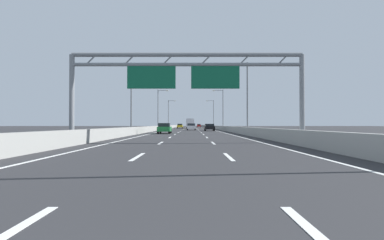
# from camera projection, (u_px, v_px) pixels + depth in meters

# --- Properties ---
(ground_plane) EXTENTS (260.00, 260.00, 0.00)m
(ground_plane) POSITION_uv_depth(u_px,v_px,m) (191.00, 128.00, 99.82)
(ground_plane) COLOR #2D2D30
(lane_dash_left_1) EXTENTS (0.16, 3.00, 0.01)m
(lane_dash_left_1) POSITION_uv_depth(u_px,v_px,m) (138.00, 157.00, 12.33)
(lane_dash_left_1) COLOR white
(lane_dash_left_1) RESTS_ON ground_plane
(lane_dash_left_2) EXTENTS (0.16, 3.00, 0.01)m
(lane_dash_left_2) POSITION_uv_depth(u_px,v_px,m) (161.00, 143.00, 21.33)
(lane_dash_left_2) COLOR white
(lane_dash_left_2) RESTS_ON ground_plane
(lane_dash_left_3) EXTENTS (0.16, 3.00, 0.01)m
(lane_dash_left_3) POSITION_uv_depth(u_px,v_px,m) (170.00, 137.00, 30.33)
(lane_dash_left_3) COLOR white
(lane_dash_left_3) RESTS_ON ground_plane
(lane_dash_left_4) EXTENTS (0.16, 3.00, 0.01)m
(lane_dash_left_4) POSITION_uv_depth(u_px,v_px,m) (175.00, 134.00, 39.33)
(lane_dash_left_4) COLOR white
(lane_dash_left_4) RESTS_ON ground_plane
(lane_dash_left_5) EXTENTS (0.16, 3.00, 0.01)m
(lane_dash_left_5) POSITION_uv_depth(u_px,v_px,m) (178.00, 133.00, 48.33)
(lane_dash_left_5) COLOR white
(lane_dash_left_5) RESTS_ON ground_plane
(lane_dash_left_6) EXTENTS (0.16, 3.00, 0.01)m
(lane_dash_left_6) POSITION_uv_depth(u_px,v_px,m) (181.00, 131.00, 57.33)
(lane_dash_left_6) COLOR white
(lane_dash_left_6) RESTS_ON ground_plane
(lane_dash_left_7) EXTENTS (0.16, 3.00, 0.01)m
(lane_dash_left_7) POSITION_uv_depth(u_px,v_px,m) (182.00, 130.00, 66.33)
(lane_dash_left_7) COLOR white
(lane_dash_left_7) RESTS_ON ground_plane
(lane_dash_left_8) EXTENTS (0.16, 3.00, 0.01)m
(lane_dash_left_8) POSITION_uv_depth(u_px,v_px,m) (183.00, 130.00, 75.33)
(lane_dash_left_8) COLOR white
(lane_dash_left_8) RESTS_ON ground_plane
(lane_dash_left_9) EXTENTS (0.16, 3.00, 0.01)m
(lane_dash_left_9) POSITION_uv_depth(u_px,v_px,m) (184.00, 129.00, 84.32)
(lane_dash_left_9) COLOR white
(lane_dash_left_9) RESTS_ON ground_plane
(lane_dash_left_10) EXTENTS (0.16, 3.00, 0.01)m
(lane_dash_left_10) POSITION_uv_depth(u_px,v_px,m) (185.00, 129.00, 93.32)
(lane_dash_left_10) COLOR white
(lane_dash_left_10) RESTS_ON ground_plane
(lane_dash_left_11) EXTENTS (0.16, 3.00, 0.01)m
(lane_dash_left_11) POSITION_uv_depth(u_px,v_px,m) (186.00, 128.00, 102.32)
(lane_dash_left_11) COLOR white
(lane_dash_left_11) RESTS_ON ground_plane
(lane_dash_left_12) EXTENTS (0.16, 3.00, 0.01)m
(lane_dash_left_12) POSITION_uv_depth(u_px,v_px,m) (186.00, 128.00, 111.32)
(lane_dash_left_12) COLOR white
(lane_dash_left_12) RESTS_ON ground_plane
(lane_dash_left_13) EXTENTS (0.16, 3.00, 0.01)m
(lane_dash_left_13) POSITION_uv_depth(u_px,v_px,m) (187.00, 128.00, 120.32)
(lane_dash_left_13) COLOR white
(lane_dash_left_13) RESTS_ON ground_plane
(lane_dash_left_14) EXTENTS (0.16, 3.00, 0.01)m
(lane_dash_left_14) POSITION_uv_depth(u_px,v_px,m) (187.00, 127.00, 129.32)
(lane_dash_left_14) COLOR white
(lane_dash_left_14) RESTS_ON ground_plane
(lane_dash_left_15) EXTENTS (0.16, 3.00, 0.01)m
(lane_dash_left_15) POSITION_uv_depth(u_px,v_px,m) (187.00, 127.00, 138.32)
(lane_dash_left_15) COLOR white
(lane_dash_left_15) RESTS_ON ground_plane
(lane_dash_left_16) EXTENTS (0.16, 3.00, 0.01)m
(lane_dash_left_16) POSITION_uv_depth(u_px,v_px,m) (188.00, 127.00, 147.32)
(lane_dash_left_16) COLOR white
(lane_dash_left_16) RESTS_ON ground_plane
(lane_dash_left_17) EXTENTS (0.16, 3.00, 0.01)m
(lane_dash_left_17) POSITION_uv_depth(u_px,v_px,m) (188.00, 127.00, 156.32)
(lane_dash_left_17) COLOR white
(lane_dash_left_17) RESTS_ON ground_plane
(lane_dash_right_1) EXTENTS (0.16, 3.00, 0.01)m
(lane_dash_right_1) POSITION_uv_depth(u_px,v_px,m) (229.00, 157.00, 12.33)
(lane_dash_right_1) COLOR white
(lane_dash_right_1) RESTS_ON ground_plane
(lane_dash_right_2) EXTENTS (0.16, 3.00, 0.01)m
(lane_dash_right_2) POSITION_uv_depth(u_px,v_px,m) (213.00, 143.00, 21.33)
(lane_dash_right_2) COLOR white
(lane_dash_right_2) RESTS_ON ground_plane
(lane_dash_right_3) EXTENTS (0.16, 3.00, 0.01)m
(lane_dash_right_3) POSITION_uv_depth(u_px,v_px,m) (207.00, 137.00, 30.33)
(lane_dash_right_3) COLOR white
(lane_dash_right_3) RESTS_ON ground_plane
(lane_dash_right_4) EXTENTS (0.16, 3.00, 0.01)m
(lane_dash_right_4) POSITION_uv_depth(u_px,v_px,m) (204.00, 134.00, 39.33)
(lane_dash_right_4) COLOR white
(lane_dash_right_4) RESTS_ON ground_plane
(lane_dash_right_5) EXTENTS (0.16, 3.00, 0.01)m
(lane_dash_right_5) POSITION_uv_depth(u_px,v_px,m) (202.00, 133.00, 48.32)
(lane_dash_right_5) COLOR white
(lane_dash_right_5) RESTS_ON ground_plane
(lane_dash_right_6) EXTENTS (0.16, 3.00, 0.01)m
(lane_dash_right_6) POSITION_uv_depth(u_px,v_px,m) (200.00, 131.00, 57.32)
(lane_dash_right_6) COLOR white
(lane_dash_right_6) RESTS_ON ground_plane
(lane_dash_right_7) EXTENTS (0.16, 3.00, 0.01)m
(lane_dash_right_7) POSITION_uv_depth(u_px,v_px,m) (199.00, 130.00, 66.32)
(lane_dash_right_7) COLOR white
(lane_dash_right_7) RESTS_ON ground_plane
(lane_dash_right_8) EXTENTS (0.16, 3.00, 0.01)m
(lane_dash_right_8) POSITION_uv_depth(u_px,v_px,m) (198.00, 130.00, 75.32)
(lane_dash_right_8) COLOR white
(lane_dash_right_8) RESTS_ON ground_plane
(lane_dash_right_9) EXTENTS (0.16, 3.00, 0.01)m
(lane_dash_right_9) POSITION_uv_depth(u_px,v_px,m) (198.00, 129.00, 84.32)
(lane_dash_right_9) COLOR white
(lane_dash_right_9) RESTS_ON ground_plane
(lane_dash_right_10) EXTENTS (0.16, 3.00, 0.01)m
(lane_dash_right_10) POSITION_uv_depth(u_px,v_px,m) (197.00, 129.00, 93.32)
(lane_dash_right_10) COLOR white
(lane_dash_right_10) RESTS_ON ground_plane
(lane_dash_right_11) EXTENTS (0.16, 3.00, 0.01)m
(lane_dash_right_11) POSITION_uv_depth(u_px,v_px,m) (197.00, 128.00, 102.32)
(lane_dash_right_11) COLOR white
(lane_dash_right_11) RESTS_ON ground_plane
(lane_dash_right_12) EXTENTS (0.16, 3.00, 0.01)m
(lane_dash_right_12) POSITION_uv_depth(u_px,v_px,m) (196.00, 128.00, 111.32)
(lane_dash_right_12) COLOR white
(lane_dash_right_12) RESTS_ON ground_plane
(lane_dash_right_13) EXTENTS (0.16, 3.00, 0.01)m
(lane_dash_right_13) POSITION_uv_depth(u_px,v_px,m) (196.00, 128.00, 120.32)
(lane_dash_right_13) COLOR white
(lane_dash_right_13) RESTS_ON ground_plane
(lane_dash_right_14) EXTENTS (0.16, 3.00, 0.01)m
(lane_dash_right_14) POSITION_uv_depth(u_px,v_px,m) (196.00, 127.00, 129.32)
(lane_dash_right_14) COLOR white
(lane_dash_right_14) RESTS_ON ground_plane
(lane_dash_right_15) EXTENTS (0.16, 3.00, 0.01)m
(lane_dash_right_15) POSITION_uv_depth(u_px,v_px,m) (196.00, 127.00, 138.32)
(lane_dash_right_15) COLOR white
(lane_dash_right_15) RESTS_ON ground_plane
(lane_dash_right_16) EXTENTS (0.16, 3.00, 0.01)m
(lane_dash_right_16) POSITION_uv_depth(u_px,v_px,m) (195.00, 127.00, 147.32)
(lane_dash_right_16) COLOR white
(lane_dash_right_16) RESTS_ON ground_plane
(lane_dash_right_17) EXTENTS (0.16, 3.00, 0.01)m
(lane_dash_right_17) POSITION_uv_depth(u_px,v_px,m) (195.00, 127.00, 156.31)
(lane_dash_right_17) COLOR white
(lane_dash_right_17) RESTS_ON ground_plane
(edge_line_left) EXTENTS (0.16, 176.00, 0.01)m
(edge_line_left) POSITION_uv_depth(u_px,v_px,m) (172.00, 129.00, 87.83)
(edge_line_left) COLOR white
(edge_line_left) RESTS_ON ground_plane
(edge_line_right) EXTENTS (0.16, 176.00, 0.01)m
(edge_line_right) POSITION_uv_depth(u_px,v_px,m) (210.00, 129.00, 87.82)
(edge_line_right) COLOR white
(edge_line_right) RESTS_ON ground_plane
(barrier_left) EXTENTS (0.45, 220.00, 0.95)m
(barrier_left) POSITION_uv_depth(u_px,v_px,m) (172.00, 127.00, 109.83)
(barrier_left) COLOR #9E9E99
(barrier_left) RESTS_ON ground_plane
(barrier_right) EXTENTS (0.45, 220.00, 0.95)m
(barrier_right) POSITION_uv_depth(u_px,v_px,m) (211.00, 127.00, 109.82)
(barrier_right) COLOR #9E9E99
(barrier_right) RESTS_ON ground_plane
(sign_gantry) EXTENTS (16.57, 0.36, 6.36)m
(sign_gantry) POSITION_uv_depth(u_px,v_px,m) (186.00, 74.00, 21.95)
(sign_gantry) COLOR gray
(sign_gantry) RESTS_ON ground_plane
(streetlamp_left_mid) EXTENTS (2.58, 0.28, 9.50)m
(streetlamp_left_mid) POSITION_uv_depth(u_px,v_px,m) (133.00, 93.00, 41.35)
(streetlamp_left_mid) COLOR slate
(streetlamp_left_mid) RESTS_ON ground_plane
(streetlamp_right_mid) EXTENTS (2.58, 0.28, 9.50)m
(streetlamp_right_mid) POSITION_uv_depth(u_px,v_px,m) (246.00, 93.00, 41.33)
(streetlamp_right_mid) COLOR slate
(streetlamp_right_mid) RESTS_ON ground_plane
(streetlamp_left_far) EXTENTS (2.58, 0.28, 9.50)m
(streetlamp_left_far) POSITION_uv_depth(u_px,v_px,m) (159.00, 107.00, 73.86)
(streetlamp_left_far) COLOR slate
(streetlamp_left_far) RESTS_ON ground_plane
(streetlamp_right_far) EXTENTS (2.58, 0.28, 9.50)m
(streetlamp_right_far) POSITION_uv_depth(u_px,v_px,m) (222.00, 107.00, 73.84)
(streetlamp_right_far) COLOR slate
(streetlamp_right_far) RESTS_ON ground_plane
(streetlamp_left_distant) EXTENTS (2.58, 0.28, 9.50)m
(streetlamp_left_distant) POSITION_uv_depth(u_px,v_px,m) (169.00, 112.00, 106.37)
(streetlamp_left_distant) COLOR slate
(streetlamp_left_distant) RESTS_ON ground_plane
(streetlamp_right_distant) EXTENTS (2.58, 0.28, 9.50)m
(streetlamp_right_distant) POSITION_uv_depth(u_px,v_px,m) (213.00, 112.00, 106.36)
(streetlamp_right_distant) COLOR slate
(streetlamp_right_distant) RESTS_ON ground_plane
(black_car) EXTENTS (1.90, 4.26, 1.38)m
(black_car) POSITION_uv_depth(u_px,v_px,m) (210.00, 127.00, 60.44)
(black_car) COLOR black
(black_car) RESTS_ON ground_plane
(orange_car) EXTENTS (1.75, 4.62, 1.43)m
(orange_car) POSITION_uv_depth(u_px,v_px,m) (191.00, 126.00, 133.11)
(orange_car) COLOR orange
(orange_car) RESTS_ON ground_plane
(green_car) EXTENTS (1.71, 4.26, 1.45)m
(green_car) POSITION_uv_depth(u_px,v_px,m) (165.00, 128.00, 43.19)
(green_car) COLOR #1E7A38
(green_car) RESTS_ON ground_plane
(red_car) EXTENTS (1.72, 4.66, 1.41)m
(red_car) POSITION_uv_depth(u_px,v_px,m) (199.00, 126.00, 138.12)
(red_car) COLOR red
(red_car) RESTS_ON ground_plane
(yellow_car) EXTENTS (1.76, 4.17, 1.45)m
(yellow_car) POSITION_uv_depth(u_px,v_px,m) (180.00, 126.00, 102.37)
(yellow_car) COLOR yellow
(yellow_car) RESTS_ON ground_plane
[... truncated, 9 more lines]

